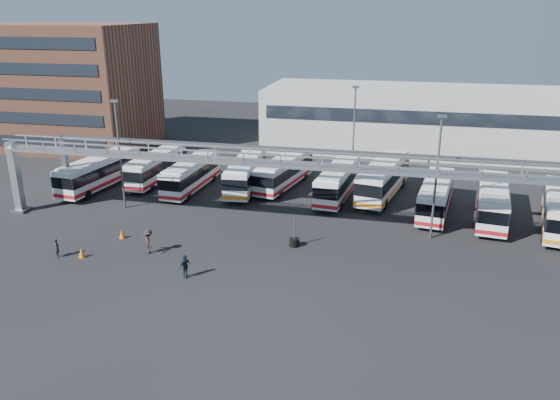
% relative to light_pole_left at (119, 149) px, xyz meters
% --- Properties ---
extents(ground, '(140.00, 140.00, 0.00)m').
position_rel_light_pole_left_xyz_m(ground, '(16.00, -8.00, -5.73)').
color(ground, black).
rests_on(ground, ground).
extents(gantry, '(51.40, 5.15, 7.10)m').
position_rel_light_pole_left_xyz_m(gantry, '(16.00, -2.13, -0.22)').
color(gantry, gray).
rests_on(gantry, ground).
extents(apartment_building, '(18.00, 15.00, 16.00)m').
position_rel_light_pole_left_xyz_m(apartment_building, '(-18.00, 22.00, 2.27)').
color(apartment_building, brown).
rests_on(apartment_building, ground).
extents(warehouse, '(42.00, 14.00, 8.00)m').
position_rel_light_pole_left_xyz_m(warehouse, '(28.00, 30.00, -1.73)').
color(warehouse, '#9E9E99').
rests_on(warehouse, ground).
extents(light_pole_left, '(0.70, 0.35, 10.21)m').
position_rel_light_pole_left_xyz_m(light_pole_left, '(0.00, 0.00, 0.00)').
color(light_pole_left, '#4C4F54').
rests_on(light_pole_left, ground).
extents(light_pole_mid, '(0.70, 0.35, 10.21)m').
position_rel_light_pole_left_xyz_m(light_pole_mid, '(28.00, -1.00, 0.00)').
color(light_pole_mid, '#4C4F54').
rests_on(light_pole_mid, ground).
extents(light_pole_back, '(0.70, 0.35, 10.21)m').
position_rel_light_pole_left_xyz_m(light_pole_back, '(20.00, 14.00, 0.00)').
color(light_pole_back, '#4C4F54').
rests_on(light_pole_back, ground).
extents(bus_0, '(3.85, 11.20, 3.33)m').
position_rel_light_pole_left_xyz_m(bus_0, '(-5.40, 4.85, -3.88)').
color(bus_0, silver).
rests_on(bus_0, ground).
extents(bus_1, '(2.87, 10.44, 3.14)m').
position_rel_light_pole_left_xyz_m(bus_1, '(-0.59, 8.37, -3.99)').
color(bus_1, silver).
rests_on(bus_1, ground).
extents(bus_2, '(2.87, 10.42, 3.13)m').
position_rel_light_pole_left_xyz_m(bus_2, '(4.17, 6.55, -3.99)').
color(bus_2, silver).
rests_on(bus_2, ground).
extents(bus_3, '(3.37, 10.96, 3.28)m').
position_rel_light_pole_left_xyz_m(bus_3, '(9.58, 8.07, -3.91)').
color(bus_3, silver).
rests_on(bus_3, ground).
extents(bus_4, '(4.40, 10.61, 3.14)m').
position_rel_light_pole_left_xyz_m(bus_4, '(13.30, 9.50, -3.99)').
color(bus_4, silver).
rests_on(bus_4, ground).
extents(bus_5, '(3.52, 10.69, 3.19)m').
position_rel_light_pole_left_xyz_m(bus_5, '(19.26, 7.44, -3.96)').
color(bus_5, silver).
rests_on(bus_5, ground).
extents(bus_6, '(4.92, 11.89, 3.52)m').
position_rel_light_pole_left_xyz_m(bus_6, '(23.58, 8.97, -3.78)').
color(bus_6, silver).
rests_on(bus_6, ground).
extents(bus_7, '(3.78, 10.59, 3.15)m').
position_rel_light_pole_left_xyz_m(bus_7, '(28.53, 5.09, -3.99)').
color(bus_7, silver).
rests_on(bus_7, ground).
extents(bus_8, '(3.83, 10.97, 3.26)m').
position_rel_light_pole_left_xyz_m(bus_8, '(33.35, 4.44, -3.92)').
color(bus_8, silver).
rests_on(bus_8, ground).
extents(bus_9, '(4.63, 11.25, 3.33)m').
position_rel_light_pole_left_xyz_m(bus_9, '(38.65, 3.45, -3.89)').
color(bus_9, silver).
rests_on(bus_9, ground).
extents(pedestrian_a, '(0.56, 0.65, 1.52)m').
position_rel_light_pole_left_xyz_m(pedestrian_a, '(0.28, -11.04, -4.97)').
color(pedestrian_a, '#22212A').
rests_on(pedestrian_a, ground).
extents(pedestrian_c, '(1.33, 1.42, 1.93)m').
position_rel_light_pole_left_xyz_m(pedestrian_c, '(6.75, -8.86, -4.76)').
color(pedestrian_c, black).
rests_on(pedestrian_c, ground).
extents(pedestrian_d, '(0.78, 1.10, 1.74)m').
position_rel_light_pole_left_xyz_m(pedestrian_d, '(11.02, -12.02, -4.86)').
color(pedestrian_d, '#1C2732').
rests_on(pedestrian_d, ground).
extents(cone_left, '(0.64, 0.64, 0.80)m').
position_rel_light_pole_left_xyz_m(cone_left, '(2.09, -10.71, -5.33)').
color(cone_left, orange).
rests_on(cone_left, ground).
extents(cone_right, '(0.62, 0.62, 0.78)m').
position_rel_light_pole_left_xyz_m(cone_right, '(3.28, -6.67, -5.34)').
color(cone_right, orange).
rests_on(cone_right, ground).
extents(tire_stack, '(0.80, 0.80, 2.30)m').
position_rel_light_pole_left_xyz_m(tire_stack, '(17.40, -5.06, -5.34)').
color(tire_stack, black).
rests_on(tire_stack, ground).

